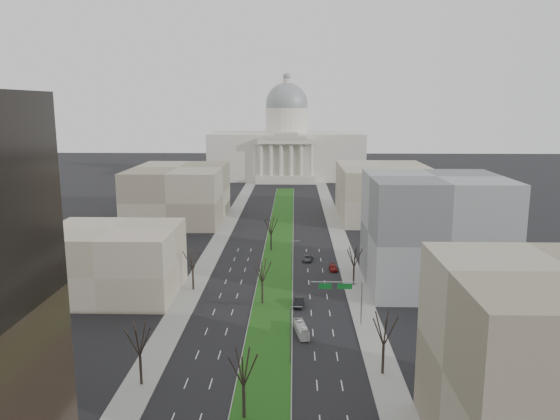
% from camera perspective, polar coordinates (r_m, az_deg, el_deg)
% --- Properties ---
extents(ground, '(600.00, 600.00, 0.00)m').
position_cam_1_polar(ground, '(147.30, -0.16, -4.28)').
color(ground, black).
rests_on(ground, ground).
extents(median, '(8.00, 222.03, 0.20)m').
position_cam_1_polar(median, '(146.30, -0.17, -4.34)').
color(median, '#999993').
rests_on(median, ground).
extents(sidewalk_left, '(5.00, 330.00, 0.15)m').
position_cam_1_polar(sidewalk_left, '(125.16, -8.60, -7.15)').
color(sidewalk_left, gray).
rests_on(sidewalk_left, ground).
extents(sidewalk_right, '(5.00, 330.00, 0.15)m').
position_cam_1_polar(sidewalk_right, '(123.99, 7.68, -7.30)').
color(sidewalk_right, gray).
rests_on(sidewalk_right, ground).
extents(capitol, '(80.00, 46.00, 55.00)m').
position_cam_1_polar(capitol, '(292.53, 0.70, 6.57)').
color(capitol, beige).
rests_on(capitol, ground).
extents(building_beige_left, '(26.00, 22.00, 14.00)m').
position_cam_1_polar(building_beige_left, '(117.68, -17.03, -5.17)').
color(building_beige_left, tan).
rests_on(building_beige_left, ground).
extents(building_grey_right, '(28.00, 26.00, 24.00)m').
position_cam_1_polar(building_grey_right, '(120.89, 15.78, -2.23)').
color(building_grey_right, slate).
rests_on(building_grey_right, ground).
extents(building_far_left, '(30.00, 40.00, 18.00)m').
position_cam_1_polar(building_far_left, '(188.58, -10.50, 1.71)').
color(building_far_left, gray).
rests_on(building_far_left, ground).
extents(building_far_right, '(30.00, 40.00, 18.00)m').
position_cam_1_polar(building_far_right, '(191.90, 10.75, 1.86)').
color(building_far_right, tan).
rests_on(building_far_right, ground).
extents(tree_left_mid, '(5.40, 5.40, 9.72)m').
position_cam_1_polar(tree_left_mid, '(79.82, -14.51, -12.83)').
color(tree_left_mid, black).
rests_on(tree_left_mid, ground).
extents(tree_left_far, '(5.28, 5.28, 9.50)m').
position_cam_1_polar(tree_left_far, '(116.56, -9.14, -5.06)').
color(tree_left_far, black).
rests_on(tree_left_far, ground).
extents(tree_right_mid, '(5.52, 5.52, 9.94)m').
position_cam_1_polar(tree_right_mid, '(81.56, 10.83, -12.02)').
color(tree_right_mid, black).
rests_on(tree_right_mid, ground).
extents(tree_right_far, '(5.04, 5.04, 9.07)m').
position_cam_1_polar(tree_right_far, '(119.23, 7.76, -4.81)').
color(tree_right_far, black).
rests_on(tree_right_far, ground).
extents(tree_median_a, '(5.40, 5.40, 9.72)m').
position_cam_1_polar(tree_median_a, '(69.97, -3.85, -16.03)').
color(tree_median_a, black).
rests_on(tree_median_a, ground).
extents(tree_median_b, '(5.40, 5.40, 9.72)m').
position_cam_1_polar(tree_median_b, '(107.05, -1.86, -6.28)').
color(tree_median_b, black).
rests_on(tree_median_b, ground).
extents(tree_median_c, '(5.40, 5.40, 9.72)m').
position_cam_1_polar(tree_median_c, '(145.69, -0.95, -1.62)').
color(tree_median_c, black).
rests_on(tree_median_c, ground).
extents(streetlamp_median_b, '(1.90, 0.20, 9.16)m').
position_cam_1_polar(streetlamp_median_b, '(84.19, 1.14, -12.80)').
color(streetlamp_median_b, gray).
rests_on(streetlamp_median_b, ground).
extents(streetlamp_median_c, '(1.90, 0.20, 9.16)m').
position_cam_1_polar(streetlamp_median_c, '(121.87, 1.27, -5.20)').
color(streetlamp_median_c, gray).
rests_on(streetlamp_median_c, ground).
extents(mast_arm_signs, '(9.12, 0.24, 8.09)m').
position_cam_1_polar(mast_arm_signs, '(98.14, 6.96, -8.53)').
color(mast_arm_signs, gray).
rests_on(mast_arm_signs, ground).
extents(car_black, '(2.10, 5.02, 1.61)m').
position_cam_1_polar(car_black, '(107.93, 2.00, -9.61)').
color(car_black, black).
rests_on(car_black, ground).
extents(car_red, '(1.89, 4.44, 1.28)m').
position_cam_1_polar(car_red, '(130.65, 5.58, -6.04)').
color(car_red, maroon).
rests_on(car_red, ground).
extents(car_grey_far, '(2.96, 5.12, 1.34)m').
position_cam_1_polar(car_grey_far, '(138.02, 2.90, -5.06)').
color(car_grey_far, '#45474C').
rests_on(car_grey_far, ground).
extents(box_van, '(2.78, 7.09, 1.93)m').
position_cam_1_polar(box_van, '(95.48, 2.25, -12.34)').
color(box_van, white).
rests_on(box_van, ground).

